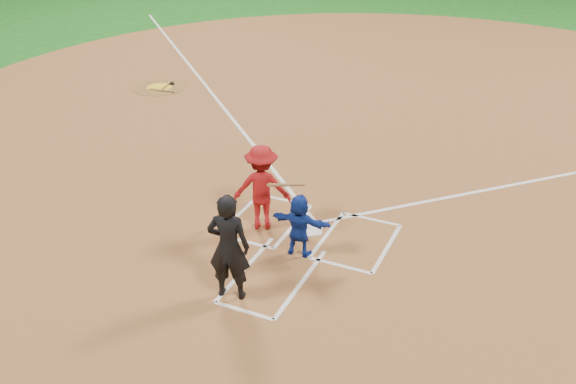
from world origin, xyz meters
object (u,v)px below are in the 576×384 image
at_px(home_plate, 310,230).
at_px(on_deck_circle, 159,87).
at_px(catcher, 299,225).
at_px(batter_at_plate, 262,187).
at_px(umpire, 229,247).

xyz_separation_m(home_plate, on_deck_circle, (-7.79, 6.06, -0.00)).
height_order(home_plate, catcher, catcher).
bearing_deg(batter_at_plate, on_deck_circle, 137.39).
distance_m(home_plate, catcher, 1.06).
bearing_deg(home_plate, umpire, 80.91).
relative_size(on_deck_circle, catcher, 1.38).
bearing_deg(on_deck_circle, batter_at_plate, -42.61).
xyz_separation_m(catcher, batter_at_plate, (-1.06, 0.60, 0.26)).
distance_m(home_plate, on_deck_circle, 9.87).
bearing_deg(umpire, on_deck_circle, -63.01).
bearing_deg(catcher, home_plate, -84.47).
bearing_deg(home_plate, batter_at_plate, 15.40).
distance_m(catcher, batter_at_plate, 1.25).
xyz_separation_m(on_deck_circle, umpire, (7.39, -8.56, 0.96)).
height_order(catcher, batter_at_plate, batter_at_plate).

